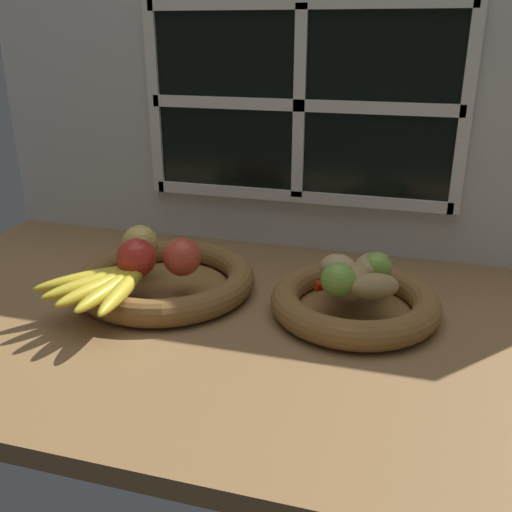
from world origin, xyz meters
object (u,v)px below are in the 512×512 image
at_px(potato_back, 371,267).
at_px(potato_small, 374,287).
at_px(fruit_bowl_left, 166,280).
at_px(banana_bunch_front, 105,284).
at_px(apple_golden_left, 140,243).
at_px(potato_large, 356,277).
at_px(fruit_bowl_right, 355,302).
at_px(apple_red_front, 136,258).
at_px(potato_oblong, 338,268).
at_px(lime_far, 376,267).
at_px(apple_red_right, 182,257).
at_px(chili_pepper, 354,283).
at_px(lime_near, 338,280).

height_order(potato_back, potato_small, potato_back).
distance_m(fruit_bowl_left, banana_bunch_front, 0.14).
bearing_deg(apple_golden_left, potato_large, -2.62).
xyz_separation_m(fruit_bowl_right, apple_red_front, (-0.37, -0.05, 0.06)).
relative_size(potato_oblong, potato_small, 0.77).
bearing_deg(lime_far, potato_oblong, -170.75).
xyz_separation_m(fruit_bowl_right, apple_red_right, (-0.30, -0.02, 0.06)).
bearing_deg(chili_pepper, apple_golden_left, 146.38).
relative_size(banana_bunch_front, potato_oblong, 3.09).
distance_m(apple_golden_left, lime_far, 0.43).
relative_size(apple_golden_left, chili_pepper, 0.48).
xyz_separation_m(fruit_bowl_right, banana_bunch_front, (-0.40, -0.12, 0.04)).
relative_size(fruit_bowl_right, apple_golden_left, 4.24).
height_order(apple_golden_left, potato_small, apple_golden_left).
xyz_separation_m(potato_back, lime_far, (0.01, -0.01, 0.00)).
height_order(potato_small, lime_near, lime_near).
relative_size(banana_bunch_front, potato_small, 2.38).
bearing_deg(apple_golden_left, fruit_bowl_left, -18.23).
bearing_deg(apple_golden_left, chili_pepper, -2.14).
distance_m(potato_back, chili_pepper, 0.05).
bearing_deg(fruit_bowl_left, potato_oblong, 4.93).
height_order(apple_red_front, chili_pepper, apple_red_front).
bearing_deg(banana_bunch_front, fruit_bowl_left, 68.36).
xyz_separation_m(potato_oblong, lime_near, (0.01, -0.06, 0.01)).
height_order(potato_oblong, potato_large, potato_oblong).
relative_size(fruit_bowl_left, apple_golden_left, 4.87).
distance_m(potato_oblong, lime_near, 0.07).
height_order(banana_bunch_front, potato_back, potato_back).
bearing_deg(potato_back, lime_near, -118.98).
bearing_deg(lime_far, potato_small, -88.51).
height_order(potato_small, lime_far, lime_far).
height_order(fruit_bowl_left, banana_bunch_front, banana_bunch_front).
bearing_deg(apple_red_front, potato_back, 13.65).
distance_m(apple_red_right, chili_pepper, 0.30).
bearing_deg(banana_bunch_front, lime_near, 13.22).
bearing_deg(chili_pepper, potato_oblong, 111.99).
distance_m(apple_golden_left, chili_pepper, 0.40).
relative_size(fruit_bowl_right, banana_bunch_front, 1.43).
bearing_deg(potato_large, chili_pepper, 130.53).
distance_m(potato_large, lime_near, 0.05).
bearing_deg(potato_back, fruit_bowl_right, -114.44).
bearing_deg(lime_near, lime_far, 54.16).
height_order(banana_bunch_front, potato_large, potato_large).
distance_m(fruit_bowl_right, potato_large, 0.05).
height_order(apple_golden_left, potato_large, apple_golden_left).
bearing_deg(potato_back, banana_bunch_front, -158.11).
bearing_deg(lime_far, fruit_bowl_right, -127.87).
height_order(fruit_bowl_left, apple_golden_left, apple_golden_left).
xyz_separation_m(fruit_bowl_right, potato_small, (0.03, -0.03, 0.05)).
height_order(potato_large, chili_pepper, potato_large).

